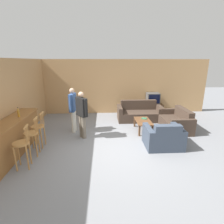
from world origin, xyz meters
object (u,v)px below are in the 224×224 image
loveseat_right (176,122)px  tv_unit (152,109)px  couch_far (139,113)px  book_on_table (144,118)px  bar_chair_mid (32,136)px  coffee_table (143,122)px  person_by_counter (82,113)px  person_by_window (73,108)px  armchair_near (163,138)px  bar_chair_far (38,129)px  bottle (18,112)px  bar_chair_near (22,146)px  tv (153,98)px

loveseat_right → tv_unit: (-0.36, 2.01, -0.03)m
couch_far → book_on_table: size_ratio=8.22×
bar_chair_mid → coffee_table: bearing=24.6°
couch_far → person_by_counter: person_by_counter is taller
tv_unit → person_by_counter: bearing=-140.1°
person_by_window → coffee_table: bearing=-1.7°
armchair_near → bar_chair_far: bearing=176.7°
bottle → armchair_near: bearing=-1.9°
loveseat_right → couch_far: bearing=135.1°
loveseat_right → book_on_table: loveseat_right is taller
bar_chair_mid → armchair_near: (3.73, 0.28, -0.28)m
book_on_table → person_by_counter: bearing=-163.2°
bar_chair_near → couch_far: bearing=44.3°
bar_chair_mid → loveseat_right: (4.70, 1.69, -0.28)m
bar_chair_mid → book_on_table: bearing=27.0°
tv → loveseat_right: bearing=-79.9°
bar_chair_near → book_on_table: bar_chair_near is taller
bar_chair_far → couch_far: 4.26m
coffee_table → person_by_counter: bearing=-168.0°
bar_chair_near → armchair_near: bearing=13.2°
armchair_near → loveseat_right: (0.97, 1.41, -0.00)m
tv_unit → bottle: bearing=-145.7°
bar_chair_far → bottle: bottle is taller
tv → bar_chair_near: bearing=-135.3°
loveseat_right → person_by_counter: 3.57m
bar_chair_far → armchair_near: size_ratio=1.00×
coffee_table → book_on_table: book_on_table is taller
tv_unit → bar_chair_mid: bearing=-139.6°
bar_chair_far → coffee_table: (3.41, 1.07, -0.23)m
couch_far → tv: (0.81, 0.85, 0.49)m
bar_chair_far → coffee_table: 3.58m
loveseat_right → coffee_table: size_ratio=1.54×
bar_chair_near → couch_far: (3.54, 3.45, -0.28)m
couch_far → bar_chair_far: bearing=-146.3°
tv → book_on_table: tv is taller
bar_chair_far → bottle: bearing=-171.1°
couch_far → tv: 1.27m
couch_far → person_by_window: (-2.68, -1.21, 0.62)m
bottle → loveseat_right: bearing=13.8°
bar_chair_mid → tv_unit: 5.72m
tv → person_by_counter: size_ratio=0.37×
armchair_near → tv: tv is taller
tv_unit → book_on_table: 2.11m
bar_chair_far → tv: bar_chair_far is taller
coffee_table → tv_unit: 2.34m
person_by_counter → armchair_near: bearing=-18.1°
coffee_table → person_by_counter: (-2.18, -0.46, 0.54)m
bar_chair_far → couch_far: (3.54, 2.36, -0.28)m
bottle → person_by_window: size_ratio=0.17×
bar_chair_near → coffee_table: (3.41, 2.16, -0.23)m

